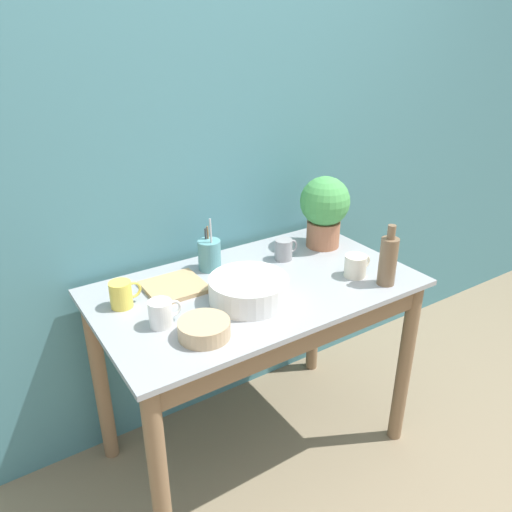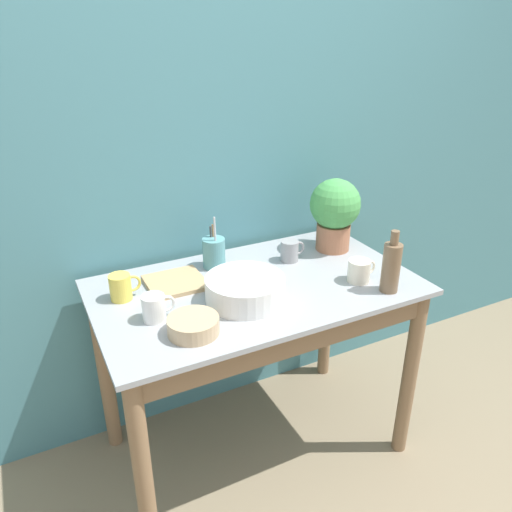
{
  "view_description": "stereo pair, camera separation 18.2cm",
  "coord_description": "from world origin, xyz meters",
  "px_view_note": "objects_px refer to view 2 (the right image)",
  "views": [
    {
      "loc": [
        -0.9,
        -1.04,
        1.69
      ],
      "look_at": [
        0.0,
        0.35,
        0.92
      ],
      "focal_mm": 35.0,
      "sensor_mm": 36.0,
      "label": 1
    },
    {
      "loc": [
        -0.74,
        -1.13,
        1.69
      ],
      "look_at": [
        0.0,
        0.35,
        0.92
      ],
      "focal_mm": 35.0,
      "sensor_mm": 36.0,
      "label": 2
    }
  ],
  "objects_px": {
    "utensil_cup": "(214,253)",
    "tray_board": "(176,282)",
    "mug_yellow": "(121,287)",
    "bowl_small_tan": "(193,325)",
    "bottle_tall": "(391,266)",
    "mug_cream": "(359,271)",
    "mug_white": "(155,308)",
    "bowl_wash_large": "(245,289)",
    "mug_grey": "(290,251)",
    "potted_plant": "(335,211)"
  },
  "relations": [
    {
      "from": "utensil_cup",
      "to": "tray_board",
      "type": "relative_size",
      "value": 1.03
    },
    {
      "from": "mug_yellow",
      "to": "bowl_small_tan",
      "type": "distance_m",
      "value": 0.35
    },
    {
      "from": "bottle_tall",
      "to": "mug_cream",
      "type": "xyz_separation_m",
      "value": [
        -0.05,
        0.11,
        -0.06
      ]
    },
    {
      "from": "mug_white",
      "to": "mug_cream",
      "type": "distance_m",
      "value": 0.78
    },
    {
      "from": "bowl_wash_large",
      "to": "bottle_tall",
      "type": "height_order",
      "value": "bottle_tall"
    },
    {
      "from": "bowl_wash_large",
      "to": "utensil_cup",
      "type": "relative_size",
      "value": 1.29
    },
    {
      "from": "mug_grey",
      "to": "bowl_small_tan",
      "type": "xyz_separation_m",
      "value": [
        -0.54,
        -0.32,
        -0.02
      ]
    },
    {
      "from": "potted_plant",
      "to": "mug_cream",
      "type": "relative_size",
      "value": 2.63
    },
    {
      "from": "potted_plant",
      "to": "mug_grey",
      "type": "xyz_separation_m",
      "value": [
        -0.22,
        -0.02,
        -0.13
      ]
    },
    {
      "from": "mug_grey",
      "to": "mug_white",
      "type": "bearing_deg",
      "value": -162.9
    },
    {
      "from": "bottle_tall",
      "to": "mug_white",
      "type": "distance_m",
      "value": 0.85
    },
    {
      "from": "bowl_small_tan",
      "to": "mug_grey",
      "type": "bearing_deg",
      "value": 30.85
    },
    {
      "from": "mug_white",
      "to": "utensil_cup",
      "type": "distance_m",
      "value": 0.43
    },
    {
      "from": "bottle_tall",
      "to": "bowl_small_tan",
      "type": "relative_size",
      "value": 1.43
    },
    {
      "from": "bowl_small_tan",
      "to": "utensil_cup",
      "type": "xyz_separation_m",
      "value": [
        0.24,
        0.41,
        0.03
      ]
    },
    {
      "from": "bowl_wash_large",
      "to": "mug_cream",
      "type": "height_order",
      "value": "bowl_wash_large"
    },
    {
      "from": "potted_plant",
      "to": "mug_cream",
      "type": "height_order",
      "value": "potted_plant"
    },
    {
      "from": "bowl_wash_large",
      "to": "bowl_small_tan",
      "type": "bearing_deg",
      "value": -154.53
    },
    {
      "from": "bowl_wash_large",
      "to": "mug_yellow",
      "type": "distance_m",
      "value": 0.44
    },
    {
      "from": "mug_cream",
      "to": "mug_grey",
      "type": "height_order",
      "value": "mug_grey"
    },
    {
      "from": "mug_yellow",
      "to": "tray_board",
      "type": "xyz_separation_m",
      "value": [
        0.2,
        0.02,
        -0.04
      ]
    },
    {
      "from": "mug_grey",
      "to": "mug_yellow",
      "type": "relative_size",
      "value": 0.96
    },
    {
      "from": "mug_grey",
      "to": "bowl_small_tan",
      "type": "bearing_deg",
      "value": -149.15
    },
    {
      "from": "bowl_wash_large",
      "to": "mug_white",
      "type": "bearing_deg",
      "value": 176.6
    },
    {
      "from": "bottle_tall",
      "to": "mug_yellow",
      "type": "relative_size",
      "value": 2.09
    },
    {
      "from": "bowl_wash_large",
      "to": "mug_yellow",
      "type": "relative_size",
      "value": 2.5
    },
    {
      "from": "mug_yellow",
      "to": "utensil_cup",
      "type": "distance_m",
      "value": 0.4
    },
    {
      "from": "tray_board",
      "to": "utensil_cup",
      "type": "bearing_deg",
      "value": 21.6
    },
    {
      "from": "mug_white",
      "to": "mug_grey",
      "type": "relative_size",
      "value": 1.04
    },
    {
      "from": "bottle_tall",
      "to": "utensil_cup",
      "type": "xyz_separation_m",
      "value": [
        -0.5,
        0.47,
        -0.04
      ]
    },
    {
      "from": "mug_white",
      "to": "mug_grey",
      "type": "height_order",
      "value": "mug_white"
    },
    {
      "from": "mug_grey",
      "to": "tray_board",
      "type": "distance_m",
      "value": 0.49
    },
    {
      "from": "mug_cream",
      "to": "bowl_small_tan",
      "type": "xyz_separation_m",
      "value": [
        -0.69,
        -0.05,
        -0.02
      ]
    },
    {
      "from": "mug_cream",
      "to": "mug_grey",
      "type": "relative_size",
      "value": 1.1
    },
    {
      "from": "potted_plant",
      "to": "bowl_wash_large",
      "type": "relative_size",
      "value": 1.11
    },
    {
      "from": "mug_white",
      "to": "mug_yellow",
      "type": "distance_m",
      "value": 0.2
    },
    {
      "from": "mug_cream",
      "to": "mug_yellow",
      "type": "distance_m",
      "value": 0.88
    },
    {
      "from": "bowl_small_tan",
      "to": "tray_board",
      "type": "bearing_deg",
      "value": 81.06
    },
    {
      "from": "mug_cream",
      "to": "mug_grey",
      "type": "xyz_separation_m",
      "value": [
        -0.14,
        0.28,
        0.0
      ]
    },
    {
      "from": "potted_plant",
      "to": "bowl_small_tan",
      "type": "relative_size",
      "value": 1.88
    },
    {
      "from": "mug_yellow",
      "to": "bowl_small_tan",
      "type": "height_order",
      "value": "mug_yellow"
    },
    {
      "from": "potted_plant",
      "to": "mug_white",
      "type": "xyz_separation_m",
      "value": [
        -0.85,
        -0.21,
        -0.13
      ]
    },
    {
      "from": "bowl_small_tan",
      "to": "utensil_cup",
      "type": "distance_m",
      "value": 0.48
    },
    {
      "from": "mug_yellow",
      "to": "bowl_small_tan",
      "type": "xyz_separation_m",
      "value": [
        0.15,
        -0.32,
        -0.02
      ]
    },
    {
      "from": "mug_white",
      "to": "bowl_small_tan",
      "type": "relative_size",
      "value": 0.68
    },
    {
      "from": "potted_plant",
      "to": "mug_white",
      "type": "distance_m",
      "value": 0.89
    },
    {
      "from": "potted_plant",
      "to": "mug_white",
      "type": "height_order",
      "value": "potted_plant"
    },
    {
      "from": "bowl_wash_large",
      "to": "mug_cream",
      "type": "xyz_separation_m",
      "value": [
        0.45,
        -0.06,
        -0.0
      ]
    },
    {
      "from": "potted_plant",
      "to": "bowl_wash_large",
      "type": "xyz_separation_m",
      "value": [
        -0.53,
        -0.23,
        -0.13
      ]
    },
    {
      "from": "bowl_wash_large",
      "to": "mug_grey",
      "type": "height_order",
      "value": "bowl_wash_large"
    }
  ]
}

